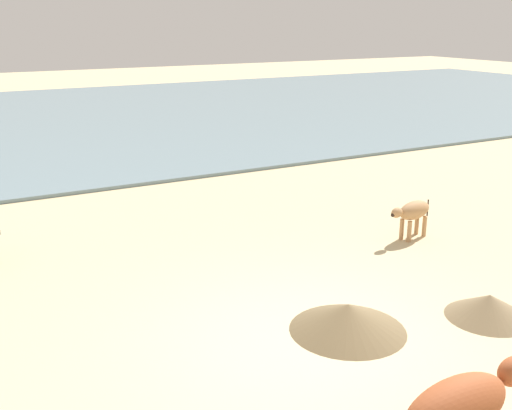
{
  "coord_description": "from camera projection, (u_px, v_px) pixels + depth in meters",
  "views": [
    {
      "loc": [
        -3.57,
        -5.22,
        3.61
      ],
      "look_at": [
        1.16,
        3.46,
        0.6
      ],
      "focal_mm": 43.57,
      "sensor_mm": 36.0,
      "label": 1
    }
  ],
  "objects": [
    {
      "name": "cow_adult_rust",
      "position": [
        460.0,
        410.0,
        4.8
      ],
      "size": [
        1.49,
        0.51,
        0.97
      ],
      "rotation": [
        0.0,
        0.0,
        0.08
      ],
      "color": "#9E4C28",
      "rests_on": "ground"
    },
    {
      "name": "calf_far_tan",
      "position": [
        413.0,
        212.0,
        10.41
      ],
      "size": [
        0.99,
        0.42,
        0.65
      ],
      "rotation": [
        0.0,
        0.0,
        3.34
      ],
      "color": "tan",
      "rests_on": "ground"
    },
    {
      "name": "sea_water",
      "position": [
        35.0,
        122.0,
        21.91
      ],
      "size": [
        60.0,
        20.0,
        0.08
      ],
      "primitive_type": "cube",
      "color": "slate",
      "rests_on": "ground"
    },
    {
      "name": "debris_pile_0",
      "position": [
        348.0,
        317.0,
        7.4
      ],
      "size": [
        1.54,
        1.54,
        0.34
      ],
      "primitive_type": "cone",
      "rotation": [
        0.0,
        0.0,
        3.24
      ],
      "color": "brown",
      "rests_on": "ground"
    },
    {
      "name": "ground",
      "position": [
        312.0,
        347.0,
        7.07
      ],
      "size": [
        80.0,
        80.0,
        0.0
      ],
      "primitive_type": "plane",
      "color": "#CCB789"
    },
    {
      "name": "debris_pile_1",
      "position": [
        489.0,
        306.0,
        7.73
      ],
      "size": [
        1.25,
        1.25,
        0.31
      ],
      "primitive_type": "cone",
      "rotation": [
        0.0,
        0.0,
        0.2
      ],
      "color": "#7A6647",
      "rests_on": "ground"
    }
  ]
}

